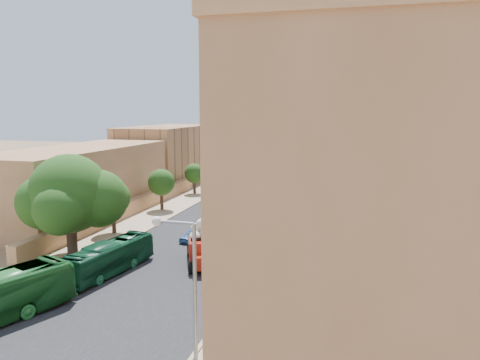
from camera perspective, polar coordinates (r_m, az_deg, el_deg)
The scene contains 34 objects.
ground at distance 36.90m, azimuth -10.88°, elevation -12.14°, with size 260.00×260.00×0.00m, color brown.
road_surface at distance 64.14m, azimuth 0.94°, elevation -3.01°, with size 14.00×140.00×0.01m, color black.
sidewalk_east at distance 62.54m, azimuth 9.42°, elevation -3.43°, with size 5.00×140.00×0.01m, color #9E8368.
sidewalk_west at distance 67.06m, azimuth -6.96°, elevation -2.55°, with size 5.00×140.00×0.01m, color #9E8368.
kerb_east at distance 62.82m, azimuth 7.15°, elevation -3.27°, with size 0.25×140.00×0.12m, color #9E8368.
kerb_west at distance 66.16m, azimuth -4.95°, elevation -2.63°, with size 0.25×140.00×0.12m, color #9E8368.
townhouse_a at distance 28.66m, azimuth 15.86°, elevation -5.00°, with size 9.00×14.00×16.40m.
townhouse_b at distance 42.53m, azimuth 15.64°, elevation -1.60°, with size 9.00×14.00×14.90m.
townhouse_c at distance 56.22m, azimuth 15.63°, elevation 2.14°, with size 9.00×14.00×17.40m.
townhouse_d at distance 70.22m, azimuth 15.55°, elevation 2.78°, with size 9.00×14.00×15.90m.
corner_block at distance 15.30m, azimuth 18.65°, elevation -11.33°, with size 9.20×10.20×15.70m.
west_wall at distance 59.30m, azimuth -13.32°, elevation -3.33°, with size 1.00×40.00×1.80m, color #A9784C.
west_building_low at distance 59.87m, azimuth -18.97°, elevation -0.25°, with size 10.00×28.00×8.40m, color #966841.
west_building_mid at distance 82.40m, azimuth -8.85°, elevation 3.02°, with size 10.00×22.00×10.00m, color #B47F52.
church at distance 110.63m, azimuth 7.20°, elevation 6.83°, with size 28.00×22.50×36.30m.
ficus_tree at distance 43.50m, azimuth -19.97°, elevation -1.90°, with size 9.17×8.43×9.17m.
street_tree_a at distance 50.71m, azimuth -15.24°, elevation -2.12°, with size 3.66×3.66×5.63m.
street_tree_b at distance 61.22m, azimuth -9.57°, elevation -0.30°, with size 3.46×3.46×5.32m.
street_tree_c at distance 72.23m, azimuth -5.59°, elevation 0.79°, with size 3.05×3.05×4.69m.
street_tree_d at distance 83.43m, azimuth -2.67°, elevation 2.09°, with size 3.33×3.33×5.12m.
streetlamp at distance 21.85m, azimuth -6.72°, elevation -12.37°, with size 2.11×0.44×8.22m.
red_truck at distance 39.98m, azimuth -4.60°, elevation -7.91°, with size 4.52×6.64×3.68m.
olive_pickup at distance 57.43m, azimuth 5.90°, elevation -3.47°, with size 2.60×4.97×1.97m.
bus_green_north at distance 39.14m, azimuth -15.62°, elevation -9.10°, with size 2.15×9.18×2.56m, color #124B2E.
bus_red_east at distance 46.62m, azimuth 0.94°, elevation -5.93°, with size 2.09×8.94×2.49m, color #941A04.
bus_cream_east at distance 56.03m, azimuth 5.67°, elevation -3.47°, with size 2.10×8.96×2.49m, color #FFE7AA.
car_blue_a at distance 47.09m, azimuth -5.86°, elevation -6.64°, with size 1.42×3.52×1.20m, color #4772B1.
car_white_a at distance 63.38m, azimuth -1.77°, elevation -2.53°, with size 1.44×4.12×1.36m, color white.
car_cream at distance 58.47m, azimuth 3.64°, elevation -3.54°, with size 2.12×4.60×1.28m, color beige.
car_dkblue at distance 72.57m, azimuth 0.98°, elevation -1.05°, with size 2.02×4.98×1.44m, color #151444.
car_white_b at distance 72.50m, azimuth 6.09°, elevation -1.23°, with size 1.36×3.38×1.15m, color white.
car_blue_b at distance 84.75m, azimuth 4.18°, elevation 0.30°, with size 1.40×4.01×1.32m, color #346BAB.
pedestrian_a at distance 41.14m, azimuth 3.42°, elevation -8.43°, with size 0.67×0.44×1.84m, color #28282A.
pedestrian_c at distance 47.54m, azimuth 8.02°, elevation -6.30°, with size 0.93×0.39×1.58m, color #38383B.
Camera 1 is at (15.43, -30.88, 13.04)m, focal length 35.00 mm.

